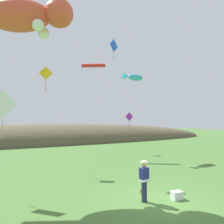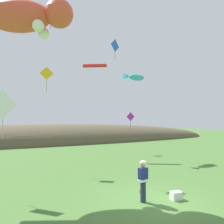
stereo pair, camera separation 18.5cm
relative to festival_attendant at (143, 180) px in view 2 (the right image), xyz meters
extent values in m
plane|color=#477033|center=(0.39, -0.14, -0.95)|extent=(120.00, 120.00, 0.00)
ellipsoid|color=brown|center=(0.39, 26.09, -0.95)|extent=(63.34, 10.26, 5.71)
cylinder|color=#232D47|center=(0.00, 0.00, -0.51)|extent=(0.24, 0.24, 0.88)
cube|color=navy|center=(0.00, 0.00, 0.23)|extent=(0.43, 0.30, 0.60)
cube|color=white|center=(0.00, 0.00, -0.01)|extent=(0.46, 0.33, 0.10)
sphere|color=tan|center=(0.00, 0.00, 0.64)|extent=(0.20, 0.20, 0.20)
cylinder|color=#B2AD99|center=(0.00, 0.00, 0.73)|extent=(0.30, 0.30, 0.09)
cylinder|color=#B2AD99|center=(0.00, 0.00, 0.79)|extent=(0.20, 0.20, 0.07)
cylinder|color=olive|center=(0.53, 0.90, -0.85)|extent=(0.12, 0.16, 0.16)
cylinder|color=brown|center=(0.48, 0.90, -0.85)|extent=(0.02, 0.21, 0.21)
cylinder|color=brown|center=(0.59, 0.90, -0.85)|extent=(0.02, 0.21, 0.21)
cube|color=white|center=(1.48, -0.42, -0.80)|extent=(0.51, 0.36, 0.30)
cube|color=white|center=(1.48, -0.42, -0.62)|extent=(0.52, 0.37, 0.06)
ellipsoid|color=#E04C33|center=(-4.86, 5.47, 8.58)|extent=(4.30, 3.40, 1.82)
ellipsoid|color=white|center=(-4.70, 5.40, 8.25)|extent=(2.71, 2.03, 1.00)
sphere|color=#E04C33|center=(-2.71, 4.50, 8.76)|extent=(1.64, 1.64, 1.64)
cone|color=#4E1A11|center=(-2.53, 4.91, 9.36)|extent=(0.77, 0.77, 0.55)
sphere|color=white|center=(-3.42, 5.42, 7.81)|extent=(0.65, 0.65, 0.65)
sphere|color=white|center=(-3.87, 4.42, 7.81)|extent=(0.65, 0.65, 0.65)
ellipsoid|color=#33B2CC|center=(5.63, 9.27, 6.58)|extent=(1.71, 0.76, 0.59)
cone|color=#33B2CC|center=(4.53, 9.18, 6.58)|extent=(0.59, 0.63, 0.59)
cone|color=#33B2CC|center=(5.68, 9.28, 6.83)|extent=(0.30, 0.30, 0.27)
sphere|color=black|center=(6.19, 9.12, 6.63)|extent=(0.14, 0.14, 0.14)
cylinder|color=red|center=(2.67, 12.40, 8.08)|extent=(2.28, 1.57, 0.36)
torus|color=white|center=(3.72, 11.77, 8.08)|extent=(0.28, 0.41, 0.44)
cube|color=blue|center=(4.82, 12.12, 10.37)|extent=(1.27, 0.61, 1.39)
cylinder|color=black|center=(4.82, 12.13, 10.37)|extent=(0.85, 0.41, 0.02)
cube|color=#1A3E97|center=(4.82, 12.12, 9.23)|extent=(0.03, 0.02, 0.90)
cube|color=#E53F8C|center=(-2.40, 8.80, 10.99)|extent=(0.98, 0.28, 1.01)
cylinder|color=black|center=(-2.40, 8.81, 10.99)|extent=(0.66, 0.19, 0.02)
cube|color=#A02C62|center=(-2.40, 8.80, 10.03)|extent=(0.03, 0.02, 0.90)
cube|color=purple|center=(6.61, 11.99, 2.93)|extent=(0.97, 0.04, 0.97)
cylinder|color=black|center=(6.61, 12.01, 2.93)|extent=(0.65, 0.03, 0.02)
cube|color=#6B1A7C|center=(6.61, 11.99, 2.00)|extent=(0.03, 0.01, 0.90)
cube|color=yellow|center=(-2.72, 8.53, 6.05)|extent=(0.97, 0.24, 0.99)
cylinder|color=black|center=(-2.72, 8.55, 6.05)|extent=(0.65, 0.17, 0.02)
cube|color=#A98511|center=(-2.72, 8.53, 5.10)|extent=(0.03, 0.01, 0.90)
cube|color=white|center=(-5.55, 3.85, 3.36)|extent=(1.24, 0.78, 1.45)
cylinder|color=black|center=(-5.55, 3.87, 3.36)|extent=(0.83, 0.53, 0.02)
cube|color=#A9A9A9|center=(-5.55, 3.85, 2.18)|extent=(0.03, 0.02, 0.90)
camera|label=1|loc=(-5.62, -7.92, 2.65)|focal=35.00mm
camera|label=2|loc=(-5.45, -8.01, 2.65)|focal=35.00mm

